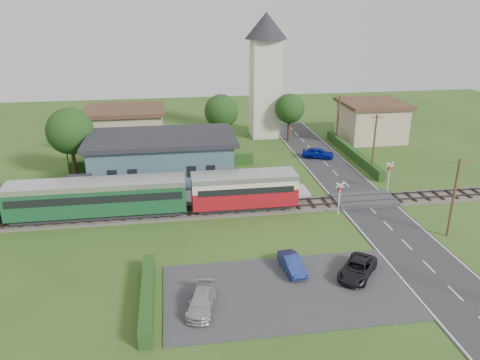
{
  "coord_description": "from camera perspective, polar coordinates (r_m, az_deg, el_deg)",
  "views": [
    {
      "loc": [
        -8.86,
        -38.82,
        18.92
      ],
      "look_at": [
        -2.34,
        4.0,
        2.34
      ],
      "focal_mm": 35.0,
      "sensor_mm": 36.0,
      "label": 1
    }
  ],
  "objects": [
    {
      "name": "railway_track",
      "position": [
        45.81,
        3.28,
        -3.33
      ],
      "size": [
        76.0,
        3.2,
        0.49
      ],
      "color": "#4C443D",
      "rests_on": "ground"
    },
    {
      "name": "tree_a",
      "position": [
        55.65,
        -20.02,
        5.6
      ],
      "size": [
        5.2,
        5.2,
        8.0
      ],
      "color": "#332316",
      "rests_on": "ground"
    },
    {
      "name": "streetlamp_west",
      "position": [
        62.33,
        -20.59,
        4.84
      ],
      "size": [
        0.3,
        0.3,
        5.15
      ],
      "color": "#3F3F47",
      "rests_on": "ground"
    },
    {
      "name": "hedge_roadside",
      "position": [
        62.23,
        13.54,
        3.23
      ],
      "size": [
        0.8,
        18.0,
        1.2
      ],
      "primitive_type": "cube",
      "color": "#193814",
      "rests_on": "ground"
    },
    {
      "name": "pedestrian_far",
      "position": [
        47.27,
        -14.8,
        -1.56
      ],
      "size": [
        0.8,
        0.98,
        1.86
      ],
      "primitive_type": "imported",
      "rotation": [
        0.0,
        0.0,
        1.46
      ],
      "color": "gray",
      "rests_on": "platform"
    },
    {
      "name": "tree_c",
      "position": [
        67.53,
        6.07,
        8.64
      ],
      "size": [
        4.2,
        4.2,
        6.78
      ],
      "color": "#332316",
      "rests_on": "ground"
    },
    {
      "name": "equipment_hut",
      "position": [
        48.13,
        -18.99,
        -1.15
      ],
      "size": [
        2.3,
        2.3,
        2.55
      ],
      "color": "beige",
      "rests_on": "platform"
    },
    {
      "name": "utility_pole_c",
      "position": [
        56.12,
        16.03,
        4.31
      ],
      "size": [
        1.4,
        0.22,
        7.0
      ],
      "color": "#473321",
      "rests_on": "ground"
    },
    {
      "name": "platform",
      "position": [
        47.84,
        -9.33,
        -2.35
      ],
      "size": [
        30.0,
        3.0,
        0.45
      ],
      "primitive_type": "cube",
      "color": "gray",
      "rests_on": "ground"
    },
    {
      "name": "house_west",
      "position": [
        66.11,
        -13.8,
        6.22
      ],
      "size": [
        10.8,
        8.8,
        5.5
      ],
      "color": "tan",
      "rests_on": "ground"
    },
    {
      "name": "utility_pole_d",
      "position": [
        66.82,
        11.88,
        7.27
      ],
      "size": [
        1.4,
        0.22,
        7.0
      ],
      "color": "#473321",
      "rests_on": "ground"
    },
    {
      "name": "utility_pole_b",
      "position": [
        42.93,
        24.6,
        -1.92
      ],
      "size": [
        1.4,
        0.22,
        7.0
      ],
      "color": "#473321",
      "rests_on": "ground"
    },
    {
      "name": "hedge_station",
      "position": [
        57.32,
        -9.34,
        2.08
      ],
      "size": [
        22.0,
        0.8,
        1.3
      ],
      "primitive_type": "cube",
      "color": "#193814",
      "rests_on": "ground"
    },
    {
      "name": "streetlamp_east",
      "position": [
        72.13,
        11.85,
        7.79
      ],
      "size": [
        0.3,
        0.3,
        5.15
      ],
      "color": "#3F3F47",
      "rests_on": "ground"
    },
    {
      "name": "crossing_deck",
      "position": [
        48.7,
        14.89,
        -2.37
      ],
      "size": [
        6.2,
        3.4,
        0.45
      ],
      "primitive_type": "cube",
      "color": "#333335",
      "rests_on": "ground"
    },
    {
      "name": "car_park",
      "position": [
        33.61,
        5.69,
        -13.34
      ],
      "size": [
        17.0,
        9.0,
        0.08
      ],
      "primitive_type": "cube",
      "color": "#333335",
      "rests_on": "ground"
    },
    {
      "name": "road",
      "position": [
        47.11,
        15.8,
        -3.54
      ],
      "size": [
        6.0,
        70.0,
        0.05
      ],
      "primitive_type": "cube",
      "color": "#28282B",
      "rests_on": "ground"
    },
    {
      "name": "crossing_signal_far",
      "position": [
        51.51,
        17.75,
        0.91
      ],
      "size": [
        0.84,
        0.28,
        3.28
      ],
      "color": "silver",
      "rests_on": "ground"
    },
    {
      "name": "crossing_signal_near",
      "position": [
        44.61,
        12.05,
        -1.63
      ],
      "size": [
        0.84,
        0.28,
        3.28
      ],
      "color": "silver",
      "rests_on": "ground"
    },
    {
      "name": "house_east",
      "position": [
        70.99,
        15.71,
        7.04
      ],
      "size": [
        8.8,
        8.8,
        5.5
      ],
      "color": "tan",
      "rests_on": "ground"
    },
    {
      "name": "car_park_dark",
      "position": [
        35.77,
        14.11,
        -10.42
      ],
      "size": [
        4.23,
        4.58,
        1.19
      ],
      "primitive_type": "imported",
      "rotation": [
        0.0,
        0.0,
        -0.68
      ],
      "color": "black",
      "rests_on": "car_park"
    },
    {
      "name": "station_building",
      "position": [
        52.4,
        -9.48,
        2.62
      ],
      "size": [
        16.0,
        9.0,
        5.3
      ],
      "color": "#3F5F6C",
      "rests_on": "ground"
    },
    {
      "name": "church_tower",
      "position": [
        68.79,
        3.13,
        13.66
      ],
      "size": [
        6.0,
        6.0,
        17.6
      ],
      "color": "beige",
      "rests_on": "ground"
    },
    {
      "name": "car_park_blue",
      "position": [
        35.54,
        6.35,
        -10.11
      ],
      "size": [
        1.55,
        3.6,
        1.15
      ],
      "primitive_type": "imported",
      "rotation": [
        0.0,
        0.0,
        0.09
      ],
      "color": "navy",
      "rests_on": "car_park"
    },
    {
      "name": "ground",
      "position": [
        44.08,
        3.81,
        -4.51
      ],
      "size": [
        120.0,
        120.0,
        0.0
      ],
      "primitive_type": "plane",
      "color": "#2D4C19"
    },
    {
      "name": "train",
      "position": [
        45.27,
        -20.96,
        -2.22
      ],
      "size": [
        43.2,
        2.9,
        3.4
      ],
      "color": "#232328",
      "rests_on": "ground"
    },
    {
      "name": "hedge_carpark",
      "position": [
        32.55,
        -11.22,
        -13.76
      ],
      "size": [
        0.8,
        9.0,
        1.2
      ],
      "primitive_type": "cube",
      "color": "#193814",
      "rests_on": "ground"
    },
    {
      "name": "pedestrian_near",
      "position": [
        47.65,
        1.45,
        -0.87
      ],
      "size": [
        0.65,
        0.55,
        1.52
      ],
      "primitive_type": "imported",
      "rotation": [
        0.0,
        0.0,
        2.75
      ],
      "color": "gray",
      "rests_on": "platform"
    },
    {
      "name": "tree_b",
      "position": [
        63.73,
        -2.29,
        8.33
      ],
      "size": [
        4.6,
        4.6,
        7.34
      ],
      "color": "#332316",
      "rests_on": "ground"
    },
    {
      "name": "car_on_road",
      "position": [
        60.94,
        9.49,
        3.28
      ],
      "size": [
        4.27,
        2.92,
        1.35
      ],
      "primitive_type": "imported",
      "rotation": [
        0.0,
        0.0,
        1.2
      ],
      "color": "#051693",
      "rests_on": "road"
    },
    {
      "name": "car_park_silver",
      "position": [
        31.54,
        -4.73,
        -14.5
      ],
      "size": [
        2.44,
        4.24,
        1.16
      ],
      "primitive_type": "imported",
      "rotation": [
        0.0,
        0.0,
        -0.22
      ],
      "color": "#ABABAB",
      "rests_on": "car_park"
    }
  ]
}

